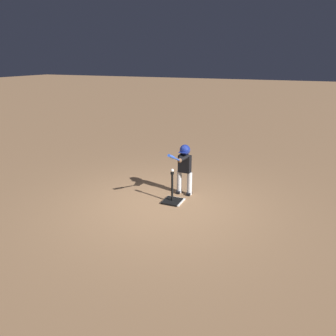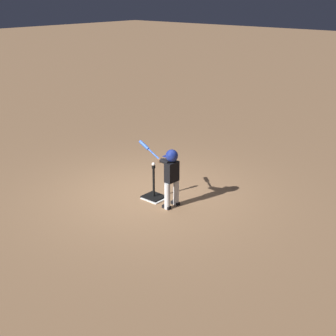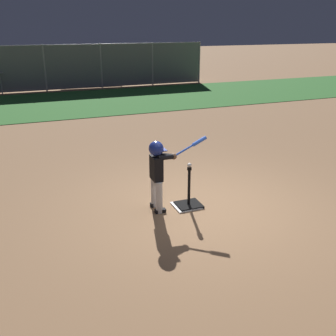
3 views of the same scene
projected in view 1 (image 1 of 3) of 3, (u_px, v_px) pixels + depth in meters
The scene contains 5 objects.
ground_plane at pixel (164, 204), 7.29m from camera, with size 90.00×90.00×0.00m, color #99704C.
home_plate at pixel (173, 201), 7.44m from camera, with size 0.44×0.44×0.02m, color white.
batting_tee at pixel (172, 198), 7.38m from camera, with size 0.43×0.38×0.72m.
batter_child at pixel (184, 163), 7.59m from camera, with size 1.02×0.38×1.22m.
baseball at pixel (172, 170), 7.17m from camera, with size 0.07×0.07×0.07m, color white.
Camera 1 is at (6.06, 2.71, 3.10)m, focal length 35.00 mm.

